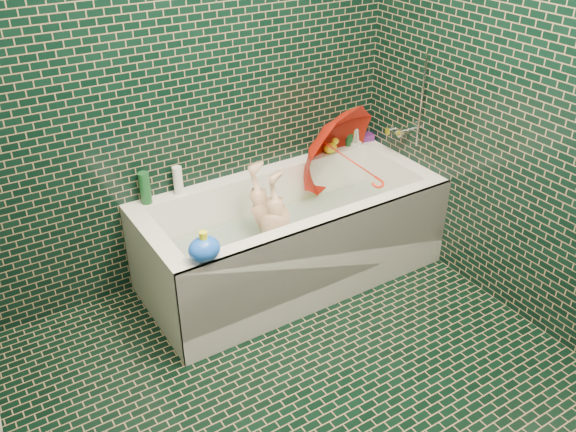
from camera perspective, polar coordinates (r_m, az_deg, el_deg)
floor at (r=2.85m, az=3.90°, el=-18.63°), size 2.80×2.80×0.00m
wall_back at (r=3.22m, az=-10.42°, el=13.82°), size 2.80×0.00×2.80m
bathtub at (r=3.53m, az=0.41°, el=-2.75°), size 1.70×0.75×0.55m
bath_mat at (r=3.57m, az=0.26°, el=-3.36°), size 1.35×0.47×0.01m
water at (r=3.50m, az=0.26°, el=-1.41°), size 1.48×0.53×0.00m
faucet at (r=3.73m, az=11.08°, el=8.32°), size 0.18×0.19×0.55m
child at (r=3.45m, az=-1.15°, el=-1.73°), size 0.92×0.43×0.34m
umbrella at (r=3.68m, az=5.89°, el=5.21°), size 0.78×0.89×0.77m
soap_bottle_a at (r=3.95m, az=6.60°, el=6.48°), size 0.09×0.10×0.23m
soap_bottle_b at (r=4.02m, az=7.57°, el=6.89°), size 0.10×0.10×0.18m
soap_bottle_c at (r=3.96m, az=6.08°, el=6.61°), size 0.17×0.17×0.16m
bottle_right_tall at (r=3.92m, az=5.78°, el=8.20°), size 0.06×0.06×0.24m
bottle_right_pump at (r=3.92m, az=6.36°, el=7.86°), size 0.07×0.07×0.19m
bottle_left_tall at (r=3.32m, az=-13.24°, el=2.56°), size 0.07×0.07×0.18m
bottle_left_short at (r=3.38m, az=-10.26°, el=3.30°), size 0.06×0.06×0.16m
rubber_duck at (r=3.82m, az=4.07°, el=6.47°), size 0.11×0.07×0.09m
bath_toy at (r=2.80m, az=-7.84°, el=-3.04°), size 0.16×0.14×0.15m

